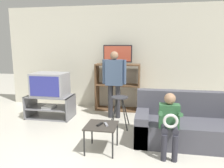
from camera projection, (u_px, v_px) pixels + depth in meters
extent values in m
cube|color=silver|center=(126.00, 58.00, 5.55)|extent=(6.40, 0.06, 2.60)
cube|color=slate|center=(51.00, 117.00, 4.99)|extent=(1.01, 0.57, 0.02)
cube|color=slate|center=(51.00, 107.00, 4.96)|extent=(0.98, 0.57, 0.02)
cube|color=slate|center=(50.00, 96.00, 4.91)|extent=(1.01, 0.57, 0.02)
cube|color=slate|center=(31.00, 105.00, 5.04)|extent=(0.03, 0.57, 0.51)
cube|color=slate|center=(71.00, 107.00, 4.86)|extent=(0.03, 0.57, 0.51)
cube|color=silver|center=(49.00, 107.00, 4.88)|extent=(0.24, 0.28, 0.05)
cube|color=#9E9EA3|center=(50.00, 84.00, 4.87)|extent=(0.74, 0.54, 0.51)
cube|color=#333899|center=(44.00, 87.00, 4.60)|extent=(0.66, 0.01, 0.43)
cube|color=brown|center=(97.00, 87.00, 5.55)|extent=(0.03, 0.38, 1.16)
cube|color=brown|center=(139.00, 88.00, 5.36)|extent=(0.03, 0.38, 1.16)
cube|color=brown|center=(117.00, 109.00, 5.56)|extent=(1.03, 0.38, 0.03)
cube|color=brown|center=(118.00, 85.00, 5.45)|extent=(1.03, 0.38, 0.03)
cube|color=brown|center=(118.00, 65.00, 5.36)|extent=(1.03, 0.38, 0.03)
cube|color=#9E7A4C|center=(110.00, 80.00, 5.40)|extent=(0.18, 0.04, 0.22)
cube|color=black|center=(118.00, 63.00, 5.37)|extent=(0.25, 0.20, 0.04)
cube|color=black|center=(118.00, 54.00, 5.33)|extent=(0.71, 0.04, 0.42)
cube|color=#D8593F|center=(117.00, 54.00, 5.31)|extent=(0.66, 0.01, 0.37)
cylinder|color=black|center=(113.00, 114.00, 4.25)|extent=(0.16, 0.16, 0.61)
cylinder|color=black|center=(124.00, 115.00, 4.21)|extent=(0.16, 0.16, 0.61)
cylinder|color=black|center=(115.00, 111.00, 4.46)|extent=(0.16, 0.16, 0.61)
cylinder|color=black|center=(126.00, 111.00, 4.42)|extent=(0.16, 0.16, 0.61)
cylinder|color=#333338|center=(120.00, 97.00, 4.28)|extent=(0.33, 0.33, 0.02)
cube|color=#38332D|center=(101.00, 126.00, 3.34)|extent=(0.47, 0.47, 0.02)
cylinder|color=black|center=(84.00, 143.00, 3.21)|extent=(0.02, 0.02, 0.40)
cylinder|color=black|center=(113.00, 146.00, 3.14)|extent=(0.02, 0.02, 0.40)
cylinder|color=black|center=(92.00, 132.00, 3.62)|extent=(0.02, 0.02, 0.40)
cylinder|color=black|center=(117.00, 134.00, 3.55)|extent=(0.02, 0.02, 0.40)
cube|color=black|center=(100.00, 124.00, 3.34)|extent=(0.07, 0.15, 0.02)
cube|color=gray|center=(106.00, 124.00, 3.34)|extent=(0.09, 0.15, 0.02)
cube|color=#4C4C56|center=(190.00, 132.00, 3.64)|extent=(1.82, 0.84, 0.39)
cube|color=#4C4C56|center=(189.00, 103.00, 3.88)|extent=(1.82, 0.20, 0.44)
cube|color=#4C4C56|center=(142.00, 125.00, 3.78)|extent=(0.22, 0.84, 0.51)
cylinder|color=#2D2D33|center=(111.00, 101.00, 4.91)|extent=(0.11, 0.11, 0.75)
cylinder|color=#2D2D33|center=(118.00, 102.00, 4.89)|extent=(0.11, 0.11, 0.75)
cube|color=#475B7A|center=(114.00, 72.00, 4.78)|extent=(0.38, 0.20, 0.56)
cylinder|color=#475B7A|center=(104.00, 72.00, 4.82)|extent=(0.08, 0.08, 0.53)
cylinder|color=#475B7A|center=(125.00, 72.00, 4.74)|extent=(0.08, 0.08, 0.53)
sphere|color=#A37A5B|center=(114.00, 55.00, 4.72)|extent=(0.18, 0.18, 0.18)
cylinder|color=#2D2D38|center=(164.00, 148.00, 3.09)|extent=(0.08, 0.08, 0.39)
cylinder|color=#2D2D38|center=(175.00, 149.00, 3.06)|extent=(0.08, 0.08, 0.39)
cylinder|color=#2D2D38|center=(164.00, 128.00, 3.19)|extent=(0.09, 0.30, 0.09)
cylinder|color=#2D2D38|center=(175.00, 129.00, 3.16)|extent=(0.09, 0.30, 0.09)
cube|color=#33663D|center=(169.00, 116.00, 3.30)|extent=(0.30, 0.17, 0.37)
cylinder|color=#33663D|center=(160.00, 113.00, 3.18)|extent=(0.06, 0.31, 0.14)
cylinder|color=#33663D|center=(180.00, 114.00, 3.14)|extent=(0.06, 0.31, 0.14)
sphere|color=#A37A5B|center=(170.00, 99.00, 3.25)|extent=(0.17, 0.17, 0.17)
torus|color=silver|center=(171.00, 121.00, 3.02)|extent=(0.21, 0.04, 0.21)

